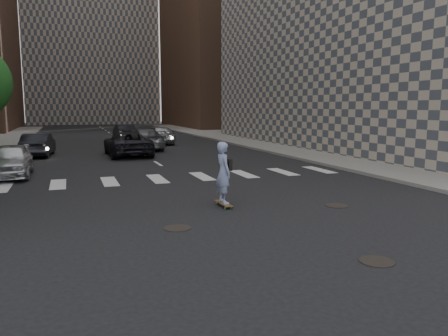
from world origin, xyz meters
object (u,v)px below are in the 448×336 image
at_px(traffic_car_a, 38,145).
at_px(traffic_car_c, 128,144).
at_px(silver_sedan, 10,160).
at_px(traffic_car_d, 159,135).
at_px(traffic_car_e, 124,132).
at_px(skateboarder, 224,173).
at_px(traffic_car_b, 143,139).

distance_m(traffic_car_a, traffic_car_c, 5.50).
xyz_separation_m(silver_sedan, traffic_car_d, (9.49, 14.57, 0.03)).
height_order(traffic_car_a, traffic_car_e, traffic_car_e).
height_order(traffic_car_a, traffic_car_d, traffic_car_d).
relative_size(skateboarder, traffic_car_d, 0.45).
bearing_deg(silver_sedan, traffic_car_d, 56.56).
bearing_deg(traffic_car_b, traffic_car_e, -95.43).
relative_size(silver_sedan, traffic_car_a, 0.99).
height_order(traffic_car_b, traffic_car_c, traffic_car_c).
distance_m(traffic_car_b, traffic_car_d, 4.72).
xyz_separation_m(traffic_car_c, traffic_car_e, (1.33, 13.21, -0.04)).
bearing_deg(traffic_car_a, traffic_car_b, -158.05).
bearing_deg(traffic_car_d, skateboarder, 79.12).
xyz_separation_m(skateboarder, traffic_car_e, (0.35, 28.50, -0.34)).
distance_m(traffic_car_a, traffic_car_d, 10.82).
bearing_deg(traffic_car_c, traffic_car_a, -17.64).
height_order(skateboarder, traffic_car_d, skateboarder).
xyz_separation_m(silver_sedan, traffic_car_e, (7.29, 19.94, -0.01)).
relative_size(silver_sedan, traffic_car_c, 0.79).
bearing_deg(traffic_car_e, silver_sedan, 67.40).
distance_m(silver_sedan, traffic_car_c, 8.99).
distance_m(silver_sedan, traffic_car_d, 17.39).
height_order(skateboarder, traffic_car_e, skateboarder).
bearing_deg(traffic_car_c, skateboarder, 92.43).
distance_m(skateboarder, silver_sedan, 11.03).
bearing_deg(silver_sedan, traffic_car_e, 69.54).
height_order(silver_sedan, traffic_car_e, silver_sedan).
distance_m(traffic_car_a, traffic_car_e, 13.40).
distance_m(skateboarder, traffic_car_e, 28.50).
xyz_separation_m(traffic_car_b, traffic_car_e, (-0.21, 9.65, -0.03)).
height_order(silver_sedan, traffic_car_a, silver_sedan).
bearing_deg(skateboarder, silver_sedan, 126.52).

